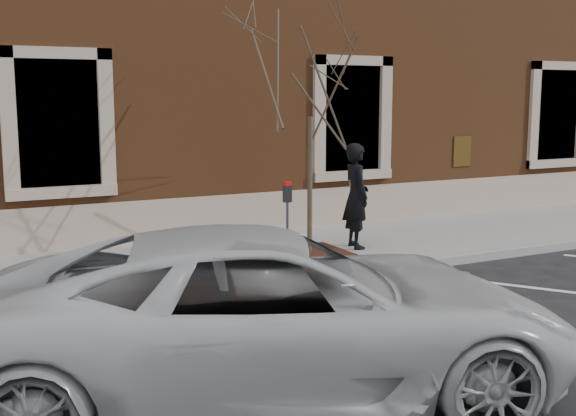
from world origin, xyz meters
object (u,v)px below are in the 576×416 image
sapling (310,78)px  white_truck (276,313)px  man (356,196)px  parking_meter (287,207)px

sapling → white_truck: size_ratio=0.74×
man → parking_meter: man is taller
parking_meter → white_truck: white_truck is taller
man → sapling: size_ratio=0.44×
man → sapling: (-0.97, -0.03, 2.07)m
man → sapling: sapling is taller
parking_meter → sapling: bearing=33.5°
parking_meter → man: bearing=14.7°
sapling → white_truck: 6.16m
man → sapling: 2.29m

